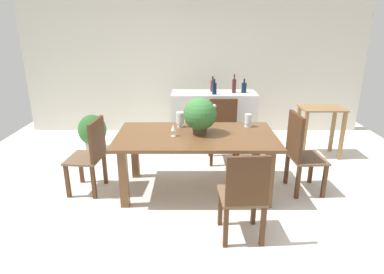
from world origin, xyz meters
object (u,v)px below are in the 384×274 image
object	(u,v)px
wine_bottle_amber	(211,86)
wine_bottle_clear	(233,86)
chair_foot_end	(299,149)
wine_glass	(172,128)
kitchen_counter	(212,120)
chair_near_right	(243,194)
wine_bottle_dark	(213,88)
chair_head_end	(90,152)
crystal_vase_left	(179,118)
potted_plant_floor	(91,132)
wine_bottle_green	(242,87)
crystal_vase_center_near	(247,120)
side_table	(319,121)
chair_far_right	(222,127)
dining_table	(195,143)
flower_centerpiece	(198,115)

from	to	relation	value
wine_bottle_amber	wine_bottle_clear	bearing A→B (deg)	-19.79
chair_foot_end	wine_bottle_amber	world-z (taller)	wine_bottle_amber
wine_glass	kitchen_counter	xyz separation A→B (m)	(0.59, 1.69, -0.38)
chair_near_right	wine_bottle_dark	world-z (taller)	wine_bottle_dark
chair_near_right	kitchen_counter	distance (m)	2.67
chair_near_right	chair_head_end	bearing A→B (deg)	-34.24
crystal_vase_left	wine_glass	world-z (taller)	crystal_vase_left
chair_near_right	potted_plant_floor	bearing A→B (deg)	-52.12
wine_bottle_green	potted_plant_floor	size ratio (longest dim) A/B	0.37
wine_bottle_clear	potted_plant_floor	bearing A→B (deg)	-174.81
crystal_vase_center_near	kitchen_counter	distance (m)	1.40
potted_plant_floor	side_table	bearing A→B (deg)	-3.31
chair_near_right	wine_bottle_green	xyz separation A→B (m)	(0.37, 2.67, 0.51)
wine_bottle_amber	side_table	size ratio (longest dim) A/B	0.32
chair_foot_end	kitchen_counter	xyz separation A→B (m)	(-0.96, 1.64, -0.09)
chair_foot_end	wine_bottle_amber	bearing A→B (deg)	25.74
chair_near_right	side_table	xyz separation A→B (m)	(1.53, 2.23, 0.06)
wine_bottle_clear	chair_head_end	bearing A→B (deg)	-140.03
chair_head_end	wine_bottle_green	size ratio (longest dim) A/B	4.11
chair_head_end	side_table	size ratio (longest dim) A/B	1.19
side_table	potted_plant_floor	distance (m)	3.69
crystal_vase_left	wine_glass	bearing A→B (deg)	-100.42
chair_foot_end	wine_glass	bearing A→B (deg)	88.15
chair_foot_end	kitchen_counter	bearing A→B (deg)	26.83
crystal_vase_center_near	kitchen_counter	world-z (taller)	kitchen_counter
chair_far_right	wine_bottle_dark	world-z (taller)	wine_bottle_dark
chair_far_right	dining_table	bearing A→B (deg)	-112.55
flower_centerpiece	kitchen_counter	size ratio (longest dim) A/B	0.32
chair_near_right	crystal_vase_left	distance (m)	1.54
chair_foot_end	side_table	world-z (taller)	chair_foot_end
crystal_vase_left	kitchen_counter	distance (m)	1.47
chair_near_right	kitchen_counter	xyz separation A→B (m)	(-0.12, 2.67, -0.05)
dining_table	kitchen_counter	xyz separation A→B (m)	(0.32, 1.63, -0.17)
crystal_vase_center_near	wine_bottle_clear	bearing A→B (deg)	91.56
wine_bottle_amber	potted_plant_floor	xyz separation A→B (m)	(-2.00, -0.34, -0.71)
flower_centerpiece	wine_bottle_dark	bearing A→B (deg)	79.63
dining_table	crystal_vase_center_near	distance (m)	0.78
chair_head_end	crystal_vase_left	size ratio (longest dim) A/B	4.76
chair_head_end	crystal_vase_center_near	xyz separation A→B (m)	(1.97, 0.33, 0.32)
kitchen_counter	wine_bottle_dark	size ratio (longest dim) A/B	5.62
chair_head_end	crystal_vase_left	bearing A→B (deg)	111.51
chair_far_right	wine_bottle_amber	size ratio (longest dim) A/B	3.71
chair_head_end	crystal_vase_center_near	world-z (taller)	chair_head_end
wine_bottle_dark	potted_plant_floor	xyz separation A→B (m)	(-2.01, -0.10, -0.71)
flower_centerpiece	wine_bottle_clear	bearing A→B (deg)	69.19
crystal_vase_left	wine_bottle_amber	world-z (taller)	wine_bottle_amber
crystal_vase_left	wine_bottle_amber	size ratio (longest dim) A/B	0.78
wine_bottle_clear	side_table	world-z (taller)	wine_bottle_clear
crystal_vase_center_near	flower_centerpiece	bearing A→B (deg)	-155.71
chair_foot_end	wine_bottle_dark	world-z (taller)	wine_bottle_dark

